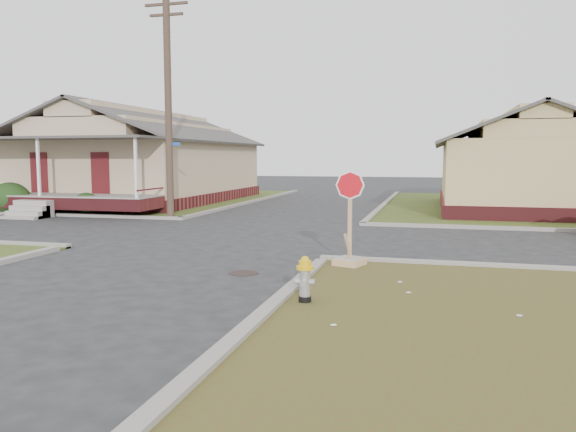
# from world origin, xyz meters

# --- Properties ---
(ground) EXTENTS (120.00, 120.00, 0.00)m
(ground) POSITION_xyz_m (0.00, 0.00, 0.00)
(ground) COLOR #242426
(ground) RESTS_ON ground
(verge_far_left) EXTENTS (19.00, 19.00, 0.05)m
(verge_far_left) POSITION_xyz_m (-13.00, 18.00, 0.03)
(verge_far_left) COLOR #384D1B
(verge_far_left) RESTS_ON ground
(curbs) EXTENTS (80.00, 40.00, 0.12)m
(curbs) POSITION_xyz_m (0.00, 5.00, 0.00)
(curbs) COLOR gray
(curbs) RESTS_ON ground
(manhole) EXTENTS (0.64, 0.64, 0.01)m
(manhole) POSITION_xyz_m (2.20, -0.50, 0.01)
(manhole) COLOR black
(manhole) RESTS_ON ground
(corner_house) EXTENTS (10.10, 15.50, 5.30)m
(corner_house) POSITION_xyz_m (-10.00, 16.68, 2.28)
(corner_house) COLOR maroon
(corner_house) RESTS_ON ground
(side_house_yellow) EXTENTS (7.60, 11.60, 4.70)m
(side_house_yellow) POSITION_xyz_m (10.00, 16.50, 2.19)
(side_house_yellow) COLOR maroon
(side_house_yellow) RESTS_ON ground
(utility_pole) EXTENTS (1.80, 0.28, 9.00)m
(utility_pole) POSITION_xyz_m (-4.20, 8.90, 4.66)
(utility_pole) COLOR #413125
(utility_pole) RESTS_ON ground
(fire_hydrant) EXTENTS (0.29, 0.29, 0.78)m
(fire_hydrant) POSITION_xyz_m (4.05, -2.65, 0.48)
(fire_hydrant) COLOR black
(fire_hydrant) RESTS_ON ground
(stop_sign) EXTENTS (0.61, 0.59, 2.13)m
(stop_sign) POSITION_xyz_m (4.29, 0.75, 0.51)
(stop_sign) COLOR tan
(stop_sign) RESTS_ON ground
(hedge_left) EXTENTS (1.63, 1.34, 1.25)m
(hedge_left) POSITION_xyz_m (-11.93, 8.95, 0.67)
(hedge_left) COLOR #173312
(hedge_left) RESTS_ON verge_far_left
(hedge_right) EXTENTS (1.28, 1.05, 0.98)m
(hedge_right) POSITION_xyz_m (-8.30, 9.22, 0.54)
(hedge_right) COLOR #173312
(hedge_right) RESTS_ON verge_far_left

